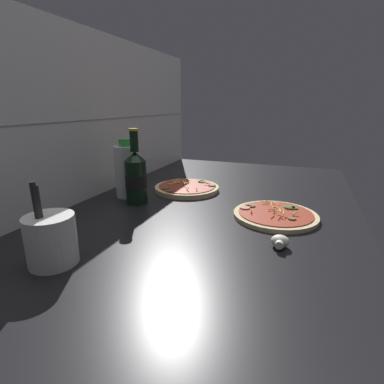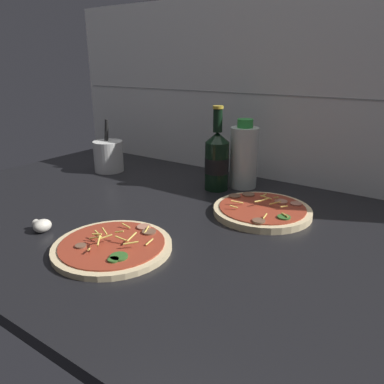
{
  "view_description": "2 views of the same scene",
  "coord_description": "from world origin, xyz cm",
  "px_view_note": "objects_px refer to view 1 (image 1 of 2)",
  "views": [
    {
      "loc": [
        -90.24,
        -26.18,
        35.3
      ],
      "look_at": [
        2.01,
        8.63,
        6.29
      ],
      "focal_mm": 28.0,
      "sensor_mm": 36.0,
      "label": 1
    },
    {
      "loc": [
        51.23,
        -68.12,
        39.96
      ],
      "look_at": [
        -0.73,
        7.15,
        7.84
      ],
      "focal_mm": 35.0,
      "sensor_mm": 36.0,
      "label": 2
    }
  ],
  "objects_px": {
    "beer_bottle": "(136,177)",
    "oil_bottle": "(127,171)",
    "mushroom_left": "(280,241)",
    "pizza_far": "(187,188)",
    "pizza_near": "(275,215)",
    "utensil_crock": "(51,239)"
  },
  "relations": [
    {
      "from": "pizza_far",
      "to": "utensil_crock",
      "type": "distance_m",
      "value": 0.63
    },
    {
      "from": "utensil_crock",
      "to": "mushroom_left",
      "type": "bearing_deg",
      "value": -61.0
    },
    {
      "from": "beer_bottle",
      "to": "oil_bottle",
      "type": "distance_m",
      "value": 0.09
    },
    {
      "from": "pizza_far",
      "to": "utensil_crock",
      "type": "xyz_separation_m",
      "value": [
        -0.62,
        0.06,
        0.05
      ]
    },
    {
      "from": "pizza_near",
      "to": "pizza_far",
      "type": "xyz_separation_m",
      "value": [
        0.18,
        0.36,
        0.0
      ]
    },
    {
      "from": "pizza_far",
      "to": "beer_bottle",
      "type": "distance_m",
      "value": 0.24
    },
    {
      "from": "oil_bottle",
      "to": "mushroom_left",
      "type": "relative_size",
      "value": 4.71
    },
    {
      "from": "beer_bottle",
      "to": "oil_bottle",
      "type": "relative_size",
      "value": 1.2
    },
    {
      "from": "pizza_far",
      "to": "mushroom_left",
      "type": "bearing_deg",
      "value": -134.16
    },
    {
      "from": "mushroom_left",
      "to": "pizza_near",
      "type": "bearing_deg",
      "value": 8.69
    },
    {
      "from": "mushroom_left",
      "to": "oil_bottle",
      "type": "bearing_deg",
      "value": 67.82
    },
    {
      "from": "pizza_far",
      "to": "utensil_crock",
      "type": "height_order",
      "value": "utensil_crock"
    },
    {
      "from": "pizza_far",
      "to": "pizza_near",
      "type": "bearing_deg",
      "value": -116.32
    },
    {
      "from": "mushroom_left",
      "to": "pizza_far",
      "type": "bearing_deg",
      "value": 45.84
    },
    {
      "from": "mushroom_left",
      "to": "utensil_crock",
      "type": "bearing_deg",
      "value": 119.0
    },
    {
      "from": "beer_bottle",
      "to": "mushroom_left",
      "type": "distance_m",
      "value": 0.53
    },
    {
      "from": "pizza_far",
      "to": "mushroom_left",
      "type": "xyz_separation_m",
      "value": [
        -0.38,
        -0.39,
        0.0
      ]
    },
    {
      "from": "beer_bottle",
      "to": "oil_bottle",
      "type": "xyz_separation_m",
      "value": [
        0.05,
        0.07,
        0.0
      ]
    },
    {
      "from": "pizza_near",
      "to": "utensil_crock",
      "type": "distance_m",
      "value": 0.61
    },
    {
      "from": "pizza_far",
      "to": "beer_bottle",
      "type": "xyz_separation_m",
      "value": [
        -0.2,
        0.11,
        0.08
      ]
    },
    {
      "from": "mushroom_left",
      "to": "utensil_crock",
      "type": "relative_size",
      "value": 0.25
    },
    {
      "from": "utensil_crock",
      "to": "pizza_near",
      "type": "bearing_deg",
      "value": -42.94
    }
  ]
}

